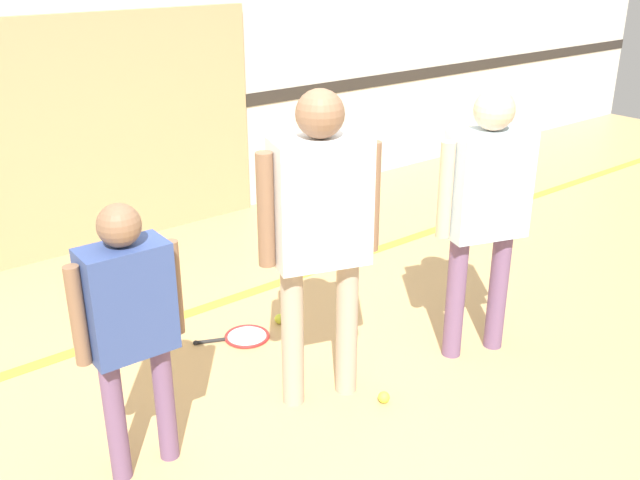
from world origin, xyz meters
TOP-DOWN VIEW (x-y plane):
  - ground_plane at (0.00, 0.00)m, footprint 16.00×16.00m
  - wall_back at (0.00, 3.04)m, footprint 16.00×0.07m
  - wall_panel at (0.12, 2.98)m, footprint 2.73×0.05m
  - floor_stripe at (0.00, 1.44)m, footprint 14.40×0.10m
  - person_instructor at (0.07, 0.12)m, footprint 0.63×0.41m
  - person_student_left at (-0.96, 0.19)m, footprint 0.52×0.22m
  - person_student_right at (1.12, -0.10)m, footprint 0.59×0.39m
  - racket_spare_on_floor at (0.09, 0.92)m, footprint 0.51×0.39m
  - tennis_ball_near_instructor at (0.31, -0.15)m, footprint 0.07×0.07m
  - tennis_ball_by_spare_racket at (0.38, 0.93)m, footprint 0.07×0.07m

SIDE VIEW (x-z plane):
  - ground_plane at x=0.00m, z-range 0.00..0.00m
  - floor_stripe at x=0.00m, z-range 0.00..0.01m
  - racket_spare_on_floor at x=0.09m, z-range -0.01..0.03m
  - tennis_ball_near_instructor at x=0.31m, z-range 0.00..0.07m
  - tennis_ball_by_spare_racket at x=0.38m, z-range 0.00..0.07m
  - person_student_left at x=-0.96m, z-range 0.16..1.52m
  - wall_panel at x=0.12m, z-range 0.00..1.88m
  - person_student_right at x=1.12m, z-range 0.19..1.82m
  - person_instructor at x=0.07m, z-range 0.20..1.93m
  - wall_back at x=0.00m, z-range 0.00..3.20m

